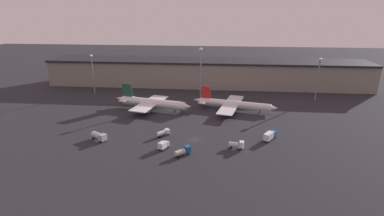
{
  "coord_description": "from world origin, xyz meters",
  "views": [
    {
      "loc": [
        9.19,
        -108.89,
        50.17
      ],
      "look_at": [
        -3.29,
        20.84,
        6.0
      ],
      "focal_mm": 28.0,
      "sensor_mm": 36.0,
      "label": 1
    }
  ],
  "objects_px": {
    "service_vehicle_3": "(183,151)",
    "service_vehicle_2": "(270,135)",
    "service_vehicle_5": "(99,136)",
    "service_vehicle_1": "(237,145)",
    "airplane_1": "(233,104)",
    "airplane_0": "(152,103)",
    "service_vehicle_0": "(163,145)",
    "service_vehicle_4": "(163,133)"
  },
  "relations": [
    {
      "from": "service_vehicle_1",
      "to": "service_vehicle_0",
      "type": "bearing_deg",
      "value": -165.28
    },
    {
      "from": "airplane_1",
      "to": "service_vehicle_2",
      "type": "relative_size",
      "value": 5.48
    },
    {
      "from": "service_vehicle_0",
      "to": "service_vehicle_2",
      "type": "height_order",
      "value": "service_vehicle_2"
    },
    {
      "from": "service_vehicle_0",
      "to": "service_vehicle_1",
      "type": "distance_m",
      "value": 27.16
    },
    {
      "from": "service_vehicle_0",
      "to": "service_vehicle_3",
      "type": "bearing_deg",
      "value": -93.19
    },
    {
      "from": "service_vehicle_2",
      "to": "service_vehicle_5",
      "type": "xyz_separation_m",
      "value": [
        -67.28,
        -6.87,
        -0.06
      ]
    },
    {
      "from": "airplane_0",
      "to": "service_vehicle_5",
      "type": "bearing_deg",
      "value": -94.87
    },
    {
      "from": "airplane_0",
      "to": "service_vehicle_1",
      "type": "height_order",
      "value": "airplane_0"
    },
    {
      "from": "airplane_1",
      "to": "service_vehicle_0",
      "type": "bearing_deg",
      "value": -106.78
    },
    {
      "from": "service_vehicle_2",
      "to": "service_vehicle_4",
      "type": "xyz_separation_m",
      "value": [
        -42.79,
        -0.58,
        -0.36
      ]
    },
    {
      "from": "service_vehicle_2",
      "to": "service_vehicle_5",
      "type": "bearing_deg",
      "value": 128.97
    },
    {
      "from": "service_vehicle_0",
      "to": "service_vehicle_3",
      "type": "distance_m",
      "value": 8.92
    },
    {
      "from": "airplane_0",
      "to": "service_vehicle_0",
      "type": "xyz_separation_m",
      "value": [
        14.15,
        -43.95,
        -1.9
      ]
    },
    {
      "from": "service_vehicle_2",
      "to": "service_vehicle_4",
      "type": "height_order",
      "value": "service_vehicle_2"
    },
    {
      "from": "airplane_0",
      "to": "service_vehicle_1",
      "type": "xyz_separation_m",
      "value": [
        41.17,
        -41.11,
        -1.91
      ]
    },
    {
      "from": "service_vehicle_3",
      "to": "service_vehicle_2",
      "type": "bearing_deg",
      "value": -14.94
    },
    {
      "from": "airplane_0",
      "to": "service_vehicle_3",
      "type": "relative_size",
      "value": 7.26
    },
    {
      "from": "service_vehicle_0",
      "to": "service_vehicle_5",
      "type": "xyz_separation_m",
      "value": [
        -26.87,
        5.25,
        0.14
      ]
    },
    {
      "from": "airplane_0",
      "to": "service_vehicle_1",
      "type": "bearing_deg",
      "value": -31.63
    },
    {
      "from": "service_vehicle_0",
      "to": "service_vehicle_2",
      "type": "distance_m",
      "value": 42.19
    },
    {
      "from": "airplane_0",
      "to": "service_vehicle_2",
      "type": "relative_size",
      "value": 5.37
    },
    {
      "from": "airplane_0",
      "to": "service_vehicle_5",
      "type": "relative_size",
      "value": 5.73
    },
    {
      "from": "service_vehicle_1",
      "to": "service_vehicle_2",
      "type": "distance_m",
      "value": 16.3
    },
    {
      "from": "airplane_0",
      "to": "airplane_1",
      "type": "bearing_deg",
      "value": 17.66
    },
    {
      "from": "service_vehicle_2",
      "to": "service_vehicle_3",
      "type": "distance_m",
      "value": 36.56
    },
    {
      "from": "airplane_1",
      "to": "service_vehicle_2",
      "type": "bearing_deg",
      "value": -56.12
    },
    {
      "from": "airplane_0",
      "to": "service_vehicle_4",
      "type": "xyz_separation_m",
      "value": [
        11.78,
        -32.41,
        -2.05
      ]
    },
    {
      "from": "service_vehicle_0",
      "to": "service_vehicle_1",
      "type": "height_order",
      "value": "service_vehicle_1"
    },
    {
      "from": "airplane_1",
      "to": "service_vehicle_3",
      "type": "distance_m",
      "value": 55.05
    },
    {
      "from": "service_vehicle_1",
      "to": "airplane_1",
      "type": "bearing_deg",
      "value": 98.35
    },
    {
      "from": "airplane_0",
      "to": "service_vehicle_0",
      "type": "distance_m",
      "value": 46.21
    },
    {
      "from": "airplane_0",
      "to": "service_vehicle_5",
      "type": "height_order",
      "value": "airplane_0"
    },
    {
      "from": "service_vehicle_2",
      "to": "service_vehicle_5",
      "type": "height_order",
      "value": "service_vehicle_2"
    },
    {
      "from": "airplane_1",
      "to": "service_vehicle_0",
      "type": "height_order",
      "value": "airplane_1"
    },
    {
      "from": "service_vehicle_3",
      "to": "service_vehicle_5",
      "type": "relative_size",
      "value": 0.79
    },
    {
      "from": "airplane_0",
      "to": "service_vehicle_5",
      "type": "distance_m",
      "value": 40.77
    },
    {
      "from": "service_vehicle_2",
      "to": "service_vehicle_1",
      "type": "bearing_deg",
      "value": 157.87
    },
    {
      "from": "service_vehicle_1",
      "to": "service_vehicle_2",
      "type": "xyz_separation_m",
      "value": [
        13.39,
        9.28,
        0.22
      ]
    },
    {
      "from": "airplane_1",
      "to": "service_vehicle_3",
      "type": "bearing_deg",
      "value": -97.45
    },
    {
      "from": "service_vehicle_1",
      "to": "service_vehicle_3",
      "type": "xyz_separation_m",
      "value": [
        -19.23,
        -7.2,
        0.02
      ]
    },
    {
      "from": "service_vehicle_4",
      "to": "service_vehicle_5",
      "type": "relative_size",
      "value": 0.78
    },
    {
      "from": "service_vehicle_0",
      "to": "airplane_0",
      "type": "bearing_deg",
      "value": 43.94
    }
  ]
}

